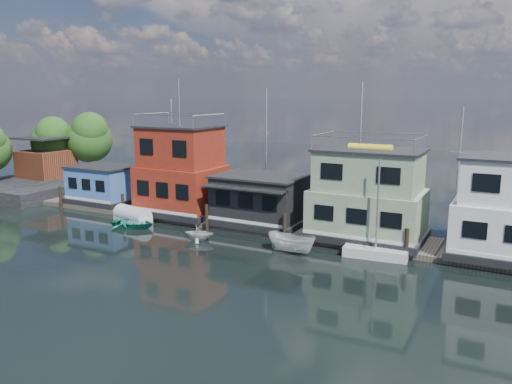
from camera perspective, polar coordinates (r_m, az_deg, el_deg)
The scene contains 14 objects.
ground at distance 31.91m, azimuth -8.82°, elevation -9.14°, with size 160.00×160.00×0.00m, color black.
dock at distance 41.59m, azimuth 1.11°, elevation -3.90°, with size 48.00×5.00×0.40m, color #595147.
houseboat_blue at distance 51.65m, azimuth -17.00°, elevation 0.85°, with size 6.40×4.90×3.66m.
houseboat_red at distance 45.18m, azimuth -8.54°, elevation 2.25°, with size 7.40×5.90×11.86m.
houseboat_dark at distance 41.28m, azimuth 0.49°, elevation -0.85°, with size 7.40×6.10×4.06m.
houseboat_green at distance 37.85m, azimuth 12.68°, elevation -0.47°, with size 8.40×5.90×7.03m.
pilings at distance 39.12m, azimuth -1.18°, elevation -3.51°, with size 42.28×0.28×2.20m.
background_masts at distance 44.27m, azimuth 10.19°, elevation 3.90°, with size 36.40×0.16×12.00m.
shore at distance 63.34m, azimuth -22.78°, elevation 3.57°, with size 12.40×15.72×8.24m.
tarp_runabout at distance 44.73m, azimuth -13.91°, elevation -2.68°, with size 3.93×2.18×1.51m.
day_sailer at distance 35.19m, azimuth 13.50°, elevation -6.68°, with size 4.41×1.85×6.77m.
dinghy_white at distance 38.32m, azimuth -6.63°, elevation -4.63°, with size 2.05×2.37×1.25m, color beige.
dinghy_teal at distance 43.05m, azimuth -13.86°, elevation -3.46°, with size 2.63×3.69×0.76m, color teal.
motorboat at distance 35.19m, azimuth 4.07°, elevation -5.83°, with size 1.43×3.79×1.47m, color silver.
Camera 1 is at (18.13, -23.84, 10.98)m, focal length 35.00 mm.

